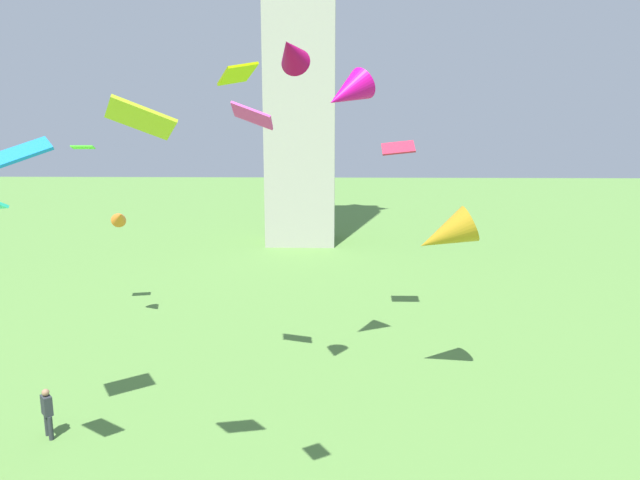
% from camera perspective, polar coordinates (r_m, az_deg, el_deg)
% --- Properties ---
extents(person_3, '(0.50, 0.50, 1.73)m').
position_cam_1_polar(person_3, '(21.69, -25.50, -15.03)').
color(person_3, '#2D3338').
rests_on(person_3, ground_plane).
extents(kite_flying_0, '(2.12, 1.84, 0.96)m').
position_cam_1_polar(kite_flying_0, '(19.38, -27.68, 7.70)').
color(kite_flying_0, '#1B8AE1').
extents(kite_flying_1, '(1.52, 1.22, 1.07)m').
position_cam_1_polar(kite_flying_1, '(21.91, -6.76, 12.17)').
color(kite_flying_1, '#E72BA4').
extents(kite_flying_2, '(1.81, 1.36, 1.03)m').
position_cam_1_polar(kite_flying_2, '(14.08, -17.40, 11.46)').
color(kite_flying_2, gold).
extents(kite_flying_3, '(2.59, 1.64, 2.21)m').
position_cam_1_polar(kite_flying_3, '(22.46, 12.37, 0.51)').
color(kite_flying_3, '#BF8E1C').
extents(kite_flying_4, '(1.24, 1.78, 1.41)m').
position_cam_1_polar(kite_flying_4, '(19.32, -2.90, 18.15)').
color(kite_flying_4, '#B30654').
extents(kite_flying_5, '(1.29, 1.49, 1.13)m').
position_cam_1_polar(kite_flying_5, '(30.98, -19.30, 2.14)').
color(kite_flying_5, orange).
extents(kite_flying_6, '(0.91, 1.07, 0.42)m').
position_cam_1_polar(kite_flying_6, '(11.67, -8.22, 16.02)').
color(kite_flying_6, '#B8C705').
extents(kite_flying_7, '(1.64, 1.12, 0.75)m').
position_cam_1_polar(kite_flying_7, '(29.28, 7.78, 9.08)').
color(kite_flying_7, '#CA2845').
extents(kite_flying_9, '(1.22, 0.96, 0.22)m').
position_cam_1_polar(kite_flying_9, '(32.44, -22.52, 8.52)').
color(kite_flying_9, '#55EF32').
extents(kite_flying_10, '(2.55, 2.43, 1.98)m').
position_cam_1_polar(kite_flying_10, '(22.97, 2.70, 14.41)').
color(kite_flying_10, '#DB0B94').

